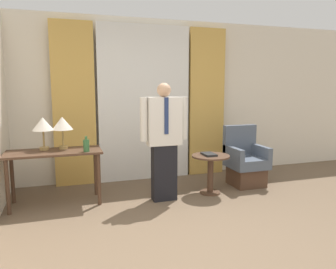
{
  "coord_description": "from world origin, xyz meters",
  "views": [
    {
      "loc": [
        -1.34,
        -2.68,
        1.58
      ],
      "look_at": [
        -0.0,
        1.4,
        0.95
      ],
      "focal_mm": 35.0,
      "sensor_mm": 36.0,
      "label": 1
    }
  ],
  "objects_px": {
    "table_lamp_left": "(43,125)",
    "person": "(164,138)",
    "desk": "(54,159)",
    "bottle_near_edge": "(86,145)",
    "side_table": "(210,168)",
    "table_lamp_right": "(62,124)",
    "armchair": "(245,163)",
    "book": "(209,154)"
  },
  "relations": [
    {
      "from": "table_lamp_right",
      "to": "side_table",
      "type": "xyz_separation_m",
      "value": [
        2.05,
        -0.36,
        -0.68
      ]
    },
    {
      "from": "bottle_near_edge",
      "to": "side_table",
      "type": "bearing_deg",
      "value": -2.43
    },
    {
      "from": "bottle_near_edge",
      "to": "person",
      "type": "distance_m",
      "value": 1.04
    },
    {
      "from": "desk",
      "to": "table_lamp_right",
      "type": "distance_m",
      "value": 0.48
    },
    {
      "from": "side_table",
      "to": "armchair",
      "type": "bearing_deg",
      "value": 17.41
    },
    {
      "from": "person",
      "to": "armchair",
      "type": "height_order",
      "value": "person"
    },
    {
      "from": "table_lamp_left",
      "to": "bottle_near_edge",
      "type": "distance_m",
      "value": 0.66
    },
    {
      "from": "desk",
      "to": "book",
      "type": "height_order",
      "value": "desk"
    },
    {
      "from": "side_table",
      "to": "table_lamp_left",
      "type": "bearing_deg",
      "value": 171.06
    },
    {
      "from": "bottle_near_edge",
      "to": "person",
      "type": "relative_size",
      "value": 0.12
    },
    {
      "from": "side_table",
      "to": "person",
      "type": "bearing_deg",
      "value": -176.01
    },
    {
      "from": "bottle_near_edge",
      "to": "side_table",
      "type": "xyz_separation_m",
      "value": [
        1.77,
        -0.07,
        -0.42
      ]
    },
    {
      "from": "bottle_near_edge",
      "to": "desk",
      "type": "bearing_deg",
      "value": 157.52
    },
    {
      "from": "desk",
      "to": "bottle_near_edge",
      "type": "xyz_separation_m",
      "value": [
        0.41,
        -0.17,
        0.19
      ]
    },
    {
      "from": "table_lamp_right",
      "to": "armchair",
      "type": "distance_m",
      "value": 2.87
    },
    {
      "from": "table_lamp_right",
      "to": "person",
      "type": "xyz_separation_m",
      "value": [
        1.32,
        -0.41,
        -0.19
      ]
    },
    {
      "from": "table_lamp_right",
      "to": "book",
      "type": "xyz_separation_m",
      "value": [
        2.03,
        -0.35,
        -0.48
      ]
    },
    {
      "from": "table_lamp_right",
      "to": "armchair",
      "type": "bearing_deg",
      "value": -2.78
    },
    {
      "from": "bottle_near_edge",
      "to": "person",
      "type": "bearing_deg",
      "value": -6.98
    },
    {
      "from": "table_lamp_left",
      "to": "armchair",
      "type": "distance_m",
      "value": 3.11
    },
    {
      "from": "table_lamp_right",
      "to": "bottle_near_edge",
      "type": "distance_m",
      "value": 0.48
    },
    {
      "from": "person",
      "to": "side_table",
      "type": "bearing_deg",
      "value": 3.99
    },
    {
      "from": "person",
      "to": "book",
      "type": "distance_m",
      "value": 0.77
    },
    {
      "from": "bottle_near_edge",
      "to": "side_table",
      "type": "relative_size",
      "value": 0.35
    },
    {
      "from": "table_lamp_right",
      "to": "person",
      "type": "relative_size",
      "value": 0.27
    },
    {
      "from": "table_lamp_left",
      "to": "book",
      "type": "xyz_separation_m",
      "value": [
        2.28,
        -0.35,
        -0.48
      ]
    },
    {
      "from": "table_lamp_right",
      "to": "armchair",
      "type": "xyz_separation_m",
      "value": [
        2.78,
        -0.14,
        -0.72
      ]
    },
    {
      "from": "armchair",
      "to": "side_table",
      "type": "relative_size",
      "value": 1.64
    },
    {
      "from": "desk",
      "to": "armchair",
      "type": "xyz_separation_m",
      "value": [
        2.9,
        -0.02,
        -0.27
      ]
    },
    {
      "from": "table_lamp_right",
      "to": "book",
      "type": "relative_size",
      "value": 1.73
    },
    {
      "from": "side_table",
      "to": "book",
      "type": "bearing_deg",
      "value": 164.58
    },
    {
      "from": "desk",
      "to": "bottle_near_edge",
      "type": "relative_size",
      "value": 6.06
    },
    {
      "from": "desk",
      "to": "bottle_near_edge",
      "type": "distance_m",
      "value": 0.48
    },
    {
      "from": "table_lamp_left",
      "to": "desk",
      "type": "bearing_deg",
      "value": -43.52
    },
    {
      "from": "bottle_near_edge",
      "to": "book",
      "type": "relative_size",
      "value": 0.79
    },
    {
      "from": "table_lamp_right",
      "to": "book",
      "type": "height_order",
      "value": "table_lamp_right"
    },
    {
      "from": "desk",
      "to": "side_table",
      "type": "bearing_deg",
      "value": -6.41
    },
    {
      "from": "table_lamp_left",
      "to": "person",
      "type": "relative_size",
      "value": 0.27
    },
    {
      "from": "armchair",
      "to": "book",
      "type": "xyz_separation_m",
      "value": [
        -0.75,
        -0.22,
        0.24
      ]
    },
    {
      "from": "table_lamp_right",
      "to": "side_table",
      "type": "bearing_deg",
      "value": -10.0
    },
    {
      "from": "table_lamp_left",
      "to": "bottle_near_edge",
      "type": "xyz_separation_m",
      "value": [
        0.53,
        -0.29,
        -0.25
      ]
    },
    {
      "from": "book",
      "to": "table_lamp_left",
      "type": "bearing_deg",
      "value": 171.13
    }
  ]
}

